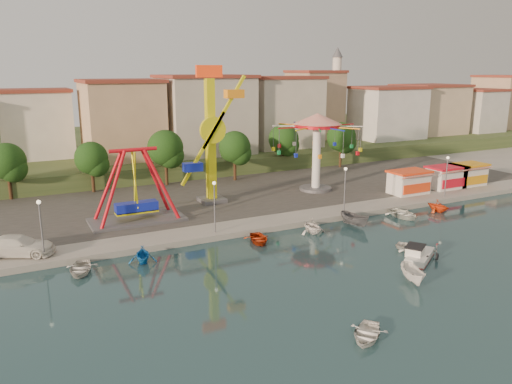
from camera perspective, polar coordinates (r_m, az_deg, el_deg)
ground at (r=44.20m, az=11.74°, el=-8.53°), size 200.00×200.00×0.00m
quay_deck at (r=98.53m, az=-11.28°, el=4.04°), size 200.00×100.00×0.60m
asphalt_pad at (r=68.78m, az=-3.93°, el=0.35°), size 90.00×28.00×0.01m
hill_terrace at (r=103.11m, az=-12.08°, el=5.11°), size 200.00×60.00×3.00m
pirate_ship_ride at (r=54.80m, az=-13.63°, el=0.57°), size 10.00×5.00×8.00m
kamikaze_tower at (r=60.59m, az=-4.88°, el=6.12°), size 5.85×3.10×16.50m
wave_swinger at (r=67.19m, az=6.99°, el=6.54°), size 11.60×11.60×10.40m
booth_left at (r=68.88m, az=17.06°, el=1.11°), size 5.40×3.78×3.08m
booth_mid at (r=73.73m, az=20.91°, el=1.62°), size 5.40×3.78×3.08m
booth_right at (r=76.81m, az=22.99°, el=1.89°), size 5.40×3.78×3.08m
lamp_post_0 at (r=46.65m, az=-23.28°, el=-4.15°), size 0.14×0.14×5.00m
lamp_post_1 at (r=49.98m, az=-4.74°, el=-1.89°), size 0.14×0.14×5.00m
lamp_post_2 at (r=57.73m, az=10.10°, el=0.09°), size 0.14×0.14×5.00m
lamp_post_3 at (r=68.40m, az=20.90°, el=1.53°), size 0.14×0.14×5.00m
tree_0 at (r=69.48m, az=-26.59°, el=3.15°), size 4.60×4.60×7.19m
tree_1 at (r=69.53m, az=-18.31°, el=3.69°), size 4.35×4.35×6.80m
tree_2 at (r=71.14m, az=-10.32°, el=4.97°), size 5.02×5.02×7.85m
tree_3 at (r=73.33m, az=-2.45°, el=5.16°), size 4.68×4.68×7.32m
tree_4 at (r=80.49m, az=3.17°, el=6.06°), size 4.86×4.86×7.60m
tree_5 at (r=84.46m, az=9.71°, el=6.23°), size 4.83×4.83×7.54m
building_1 at (r=83.64m, az=-23.70°, el=6.30°), size 12.33×9.01×8.63m
building_2 at (r=85.83m, az=-14.98°, el=8.03°), size 11.95×9.28×11.23m
building_3 at (r=86.89m, az=-5.50°, el=7.82°), size 12.59×10.50×9.20m
building_4 at (r=95.61m, az=1.34°, el=8.44°), size 10.75×9.23×9.24m
building_5 at (r=100.96m, az=8.61°, el=9.14°), size 12.77×10.96×11.21m
building_6 at (r=106.99m, az=14.33°, el=9.43°), size 8.23×8.98×12.36m
building_7 at (r=118.75m, az=17.08°, el=8.78°), size 11.59×10.93×8.76m
building_8 at (r=124.41m, az=23.94°, el=9.30°), size 12.84×9.28×12.58m
building_9 at (r=136.85m, az=26.62°, el=8.62°), size 12.95×9.17×9.21m
minaret at (r=105.82m, az=9.15°, el=11.47°), size 2.80×2.80×18.00m
cabin_motorboat at (r=47.15m, az=18.10°, el=-6.96°), size 4.64×3.83×1.56m
rowboat_a at (r=49.24m, az=17.82°, el=-6.10°), size 4.07×4.45×0.75m
rowboat_b at (r=33.49m, az=12.50°, el=-15.55°), size 4.15×4.04×0.70m
skiff at (r=42.25m, az=17.51°, el=-8.99°), size 2.55×3.75×1.36m
van at (r=48.92m, az=-25.54°, el=-5.56°), size 6.67×4.80×1.79m
moored_boat_0 at (r=44.70m, az=-19.47°, el=-8.28°), size 3.53×4.25×0.76m
moored_boat_1 at (r=45.41m, az=-12.85°, el=-6.95°), size 3.06×3.35×1.51m
moored_boat_3 at (r=49.34m, az=0.29°, el=-5.38°), size 3.29×4.03×0.73m
moored_boat_4 at (r=52.23m, az=6.44°, el=-3.86°), size 2.74×3.14×1.61m
moored_boat_5 at (r=55.36m, az=11.22°, el=-3.08°), size 2.12×4.06×1.49m
moored_boat_6 at (r=59.90m, az=16.51°, el=-2.41°), size 3.17×4.34×0.88m
moored_boat_7 at (r=63.58m, az=20.09°, el=-1.46°), size 2.87×3.20×1.51m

